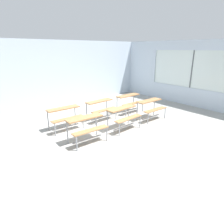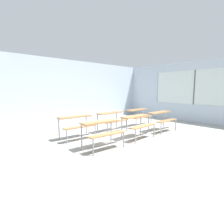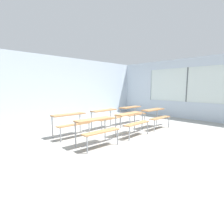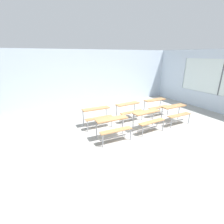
# 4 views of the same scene
# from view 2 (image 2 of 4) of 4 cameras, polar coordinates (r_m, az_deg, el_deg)

# --- Properties ---
(ground) EXTENTS (10.00, 9.00, 0.05)m
(ground) POSITION_cam_2_polar(r_m,az_deg,el_deg) (5.29, 7.23, -10.55)
(ground) COLOR #9E9E99
(wall_back) EXTENTS (10.00, 0.12, 3.00)m
(wall_back) POSITION_cam_2_polar(r_m,az_deg,el_deg) (8.68, -15.69, 6.47)
(wall_back) COLOR silver
(wall_back) RESTS_ON ground
(wall_right) EXTENTS (0.12, 9.00, 3.00)m
(wall_right) POSITION_cam_2_polar(r_m,az_deg,el_deg) (9.35, 28.79, 5.56)
(wall_right) COLOR silver
(wall_right) RESTS_ON ground
(desk_bench_r0c0) EXTENTS (1.12, 0.63, 0.74)m
(desk_bench_r0c0) POSITION_cam_2_polar(r_m,az_deg,el_deg) (4.72, -3.13, -5.30)
(desk_bench_r0c0) COLOR #A87547
(desk_bench_r0c0) RESTS_ON ground
(desk_bench_r0c1) EXTENTS (1.13, 0.64, 0.74)m
(desk_bench_r0c1) POSITION_cam_2_polar(r_m,az_deg,el_deg) (5.75, 8.44, -3.07)
(desk_bench_r0c1) COLOR #A87547
(desk_bench_r0c1) RESTS_ON ground
(desk_bench_r0c2) EXTENTS (1.11, 0.60, 0.74)m
(desk_bench_r0c2) POSITION_cam_2_polar(r_m,az_deg,el_deg) (6.94, 16.01, -1.48)
(desk_bench_r0c2) COLOR #A87547
(desk_bench_r0c2) RESTS_ON ground
(desk_bench_r1c0) EXTENTS (1.12, 0.62, 0.74)m
(desk_bench_r1c0) POSITION_cam_2_polar(r_m,az_deg,el_deg) (5.71, -11.41, -3.20)
(desk_bench_r1c0) COLOR #A87547
(desk_bench_r1c0) RESTS_ON ground
(desk_bench_r1c1) EXTENTS (1.13, 0.64, 0.74)m
(desk_bench_r1c1) POSITION_cam_2_polar(r_m,az_deg,el_deg) (6.56, 0.00, -1.69)
(desk_bench_r1c1) COLOR #A87547
(desk_bench_r1c1) RESTS_ON ground
(desk_bench_r1c2) EXTENTS (1.10, 0.59, 0.74)m
(desk_bench_r1c2) POSITION_cam_2_polar(r_m,az_deg,el_deg) (7.59, 8.64, -0.53)
(desk_bench_r1c2) COLOR #A87547
(desk_bench_r1c2) RESTS_ON ground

